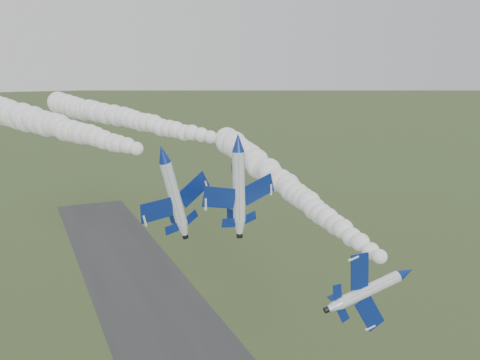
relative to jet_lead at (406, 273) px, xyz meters
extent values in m
cylinder|color=white|center=(-0.03, 0.10, -0.01)|extent=(2.25, 7.56, 1.66)
cone|color=navy|center=(-0.41, -4.59, -0.01)|extent=(1.81, 2.08, 1.66)
cone|color=white|center=(0.33, 4.61, -0.01)|extent=(1.78, 1.72, 1.66)
cylinder|color=black|center=(0.40, 5.49, -0.01)|extent=(0.88, 0.60, 0.84)
ellipsoid|color=black|center=(0.29, -1.85, 0.13)|extent=(1.31, 2.64, 1.11)
cube|color=navy|center=(-0.87, 0.88, 2.50)|extent=(1.47, 2.23, 3.94)
cube|color=navy|center=(0.67, 0.75, -2.60)|extent=(1.47, 2.23, 3.94)
cube|color=navy|center=(-0.15, 3.84, 1.35)|extent=(0.68, 1.02, 1.72)
cube|color=navy|center=(0.67, 3.78, -1.37)|extent=(0.68, 1.02, 1.72)
cube|color=navy|center=(1.35, 3.51, 0.32)|extent=(2.01, 1.57, 0.67)
cylinder|color=white|center=(-22.15, 19.33, 11.89)|extent=(4.84, 8.77, 1.90)
cone|color=navy|center=(-20.22, 14.22, 11.89)|extent=(2.58, 2.79, 1.90)
cone|color=white|center=(-24.01, 24.24, 11.89)|extent=(2.44, 2.41, 1.90)
cylinder|color=black|center=(-24.37, 25.21, 11.89)|extent=(1.12, 0.92, 0.97)
ellipsoid|color=black|center=(-21.51, 17.19, 12.45)|extent=(2.24, 3.22, 1.27)
cube|color=navy|center=(-25.18, 19.06, 10.91)|extent=(5.18, 3.94, 1.42)
cube|color=navy|center=(-19.62, 21.17, 12.58)|extent=(5.18, 3.94, 1.42)
cube|color=navy|center=(-25.16, 22.82, 11.45)|extent=(2.28, 1.77, 0.66)
cube|color=navy|center=(-22.19, 23.94, 12.34)|extent=(2.28, 1.77, 0.66)
cube|color=navy|center=(-23.93, 23.02, 13.18)|extent=(1.27, 1.80, 2.22)
cylinder|color=white|center=(-12.19, 19.08, 12.75)|extent=(4.08, 9.41, 1.69)
cone|color=navy|center=(-10.65, 13.43, 12.75)|extent=(2.27, 2.79, 1.69)
cone|color=white|center=(-13.68, 24.52, 12.75)|extent=(2.16, 2.37, 1.69)
cylinder|color=black|center=(-13.98, 25.58, 12.75)|extent=(1.00, 0.87, 0.86)
ellipsoid|color=black|center=(-11.57, 16.77, 13.37)|extent=(1.93, 3.37, 1.13)
cube|color=navy|center=(-15.62, 19.06, 12.52)|extent=(5.61, 3.90, 0.25)
cube|color=navy|center=(-9.23, 20.81, 12.65)|extent=(5.61, 3.90, 0.25)
cube|color=navy|center=(-15.13, 23.09, 12.71)|extent=(2.46, 1.76, 0.15)
cube|color=navy|center=(-11.72, 24.03, 12.78)|extent=(2.46, 1.76, 0.15)
cube|color=navy|center=(-13.38, 23.29, 14.19)|extent=(0.64, 1.75, 2.44)
camera|label=1|loc=(-39.15, -43.85, 23.05)|focal=40.00mm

